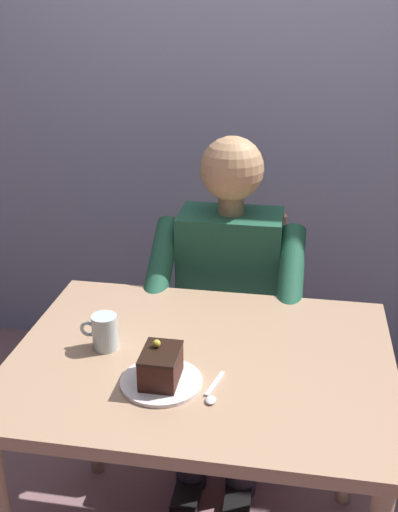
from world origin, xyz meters
The scene contains 8 objects.
cafe_rear_panel centered at (0.00, -1.32, 1.50)m, with size 6.40×0.12×3.00m, color #97A1BD.
dining_table centered at (0.00, 0.00, 0.66)m, with size 1.02×0.79×0.76m.
chair centered at (0.00, -0.72, 0.48)m, with size 0.42×0.42×0.88m.
seated_person centered at (0.00, -0.55, 0.64)m, with size 0.53×0.58×1.22m.
dessert_plate centered at (0.08, 0.14, 0.76)m, with size 0.21×0.21×0.01m, color white.
cake_slice centered at (0.08, 0.14, 0.81)m, with size 0.09×0.12×0.10m.
coffee_cup centered at (0.27, 0.00, 0.81)m, with size 0.11×0.07×0.10m.
dessert_spoon centered at (-0.06, 0.16, 0.76)m, with size 0.04×0.14×0.01m.
Camera 1 is at (-0.23, 1.39, 1.66)m, focal length 43.14 mm.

